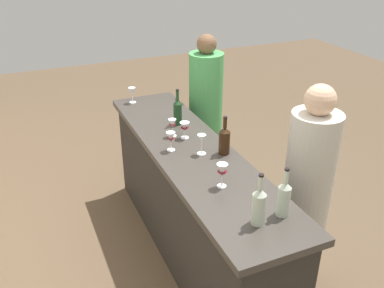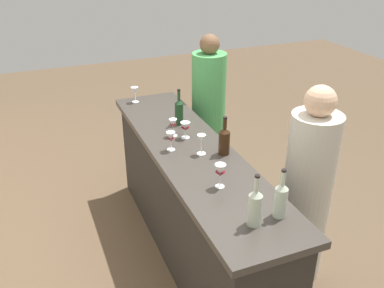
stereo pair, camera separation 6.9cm
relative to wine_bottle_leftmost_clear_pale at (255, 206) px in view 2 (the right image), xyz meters
name	(u,v)px [view 2 (the right image)]	position (x,y,z in m)	size (l,w,h in m)	color
ground_plane	(192,252)	(0.96, -0.02, -1.12)	(12.00, 12.00, 0.00)	brown
bar_counter	(192,204)	(0.96, -0.02, -0.62)	(2.50, 0.59, 1.00)	#2A2723
wine_bottle_leftmost_clear_pale	(255,206)	(0.00, 0.00, 0.00)	(0.08, 0.08, 0.32)	#B7C6B2
wine_bottle_second_left_clear_pale	(281,199)	(0.01, -0.17, 0.00)	(0.08, 0.08, 0.31)	#B7C6B2
wine_bottle_center_amber_brown	(224,140)	(0.82, -0.21, -0.01)	(0.08, 0.08, 0.29)	#331E0F
wine_bottle_second_right_olive_green	(179,111)	(1.44, -0.09, 0.00)	(0.07, 0.07, 0.31)	#193D1E
wine_glass_near_left	(201,140)	(0.88, -0.06, -0.01)	(0.07, 0.07, 0.16)	white
wine_glass_near_center	(185,127)	(1.17, -0.05, -0.03)	(0.08, 0.08, 0.14)	white
wine_glass_near_right	(220,172)	(0.42, 0.01, -0.01)	(0.07, 0.07, 0.17)	white
wine_glass_far_left	(173,124)	(1.24, 0.03, -0.02)	(0.06, 0.06, 0.15)	white
wine_glass_far_center	(135,92)	(2.08, 0.12, -0.02)	(0.07, 0.07, 0.15)	white
wine_glass_far_right	(171,138)	(1.02, 0.13, -0.02)	(0.07, 0.07, 0.15)	white
person_left_guest	(208,118)	(1.98, -0.61, -0.37)	(0.41, 0.41, 1.60)	#4CA559
person_center_guest	(307,194)	(0.46, -0.73, -0.39)	(0.39, 0.39, 1.57)	beige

